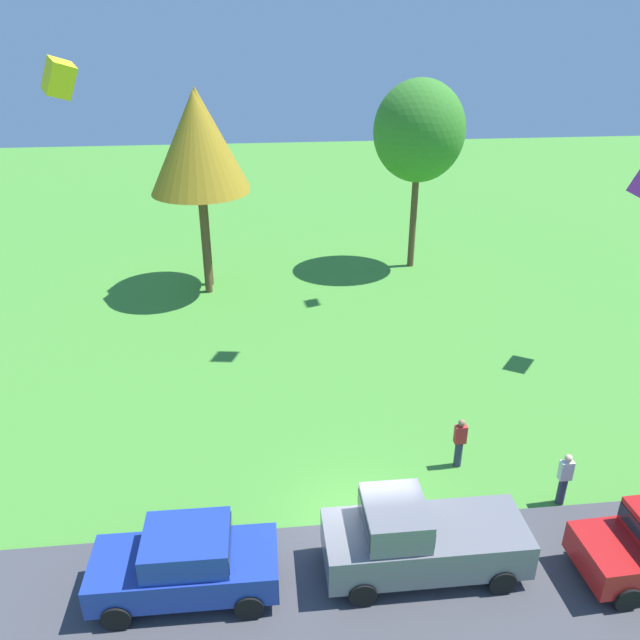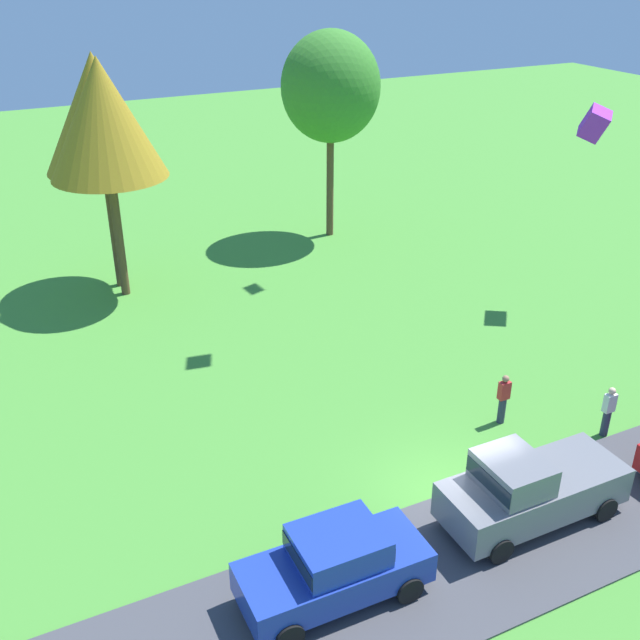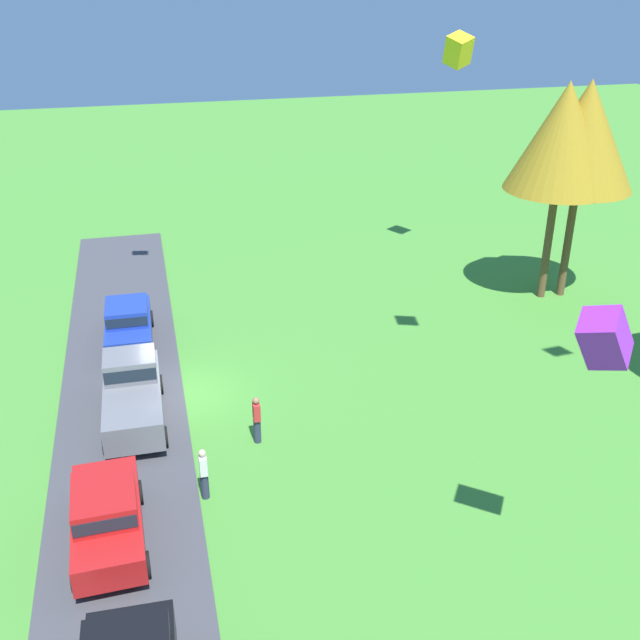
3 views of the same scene
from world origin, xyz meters
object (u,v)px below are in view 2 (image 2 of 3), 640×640
at_px(person_watching_sky, 503,399).
at_px(person_beside_suv, 608,411).
at_px(car_sedan_far_end, 335,564).
at_px(tree_center_back, 99,113).
at_px(car_pickup_near_entrance, 528,488).
at_px(kite_box_over_trees, 595,124).
at_px(tree_left_of_center, 103,119).
at_px(tree_far_left, 331,87).

bearing_deg(person_watching_sky, person_beside_suv, -38.99).
height_order(car_sedan_far_end, tree_center_back, tree_center_back).
distance_m(person_beside_suv, tree_center_back, 21.88).
xyz_separation_m(car_sedan_far_end, person_beside_suv, (10.36, 2.03, -0.16)).
bearing_deg(car_sedan_far_end, car_pickup_near_entrance, 0.89).
bearing_deg(kite_box_over_trees, tree_center_back, 150.02).
bearing_deg(person_watching_sky, car_sedan_far_end, -153.34).
xyz_separation_m(car_sedan_far_end, tree_left_of_center, (-0.49, 18.85, 6.41)).
bearing_deg(tree_left_of_center, car_pickup_near_entrance, -71.98).
xyz_separation_m(car_sedan_far_end, tree_far_left, (10.68, 21.44, 6.34)).
height_order(tree_left_of_center, tree_center_back, tree_center_back).
distance_m(car_sedan_far_end, tree_far_left, 24.77).
relative_size(car_sedan_far_end, tree_center_back, 0.45).
height_order(person_watching_sky, tree_far_left, tree_far_left).
height_order(car_pickup_near_entrance, kite_box_over_trees, kite_box_over_trees).
relative_size(person_beside_suv, tree_far_left, 0.17).
distance_m(person_watching_sky, tree_far_left, 18.82).
distance_m(car_pickup_near_entrance, tree_far_left, 22.82).
xyz_separation_m(person_beside_suv, kite_box_over_trees, (5.94, 8.14, 6.49)).
relative_size(car_pickup_near_entrance, tree_center_back, 0.51).
relative_size(car_pickup_near_entrance, person_watching_sky, 2.93).
bearing_deg(kite_box_over_trees, tree_left_of_center, 152.68).
bearing_deg(tree_center_back, person_watching_sky, -62.05).
distance_m(car_pickup_near_entrance, tree_center_back, 21.64).
relative_size(tree_left_of_center, tree_center_back, 1.00).
distance_m(car_pickup_near_entrance, person_watching_sky, 4.55).
xyz_separation_m(car_sedan_far_end, car_pickup_near_entrance, (5.61, 0.09, 0.07)).
relative_size(tree_far_left, kite_box_over_trees, 8.90).
bearing_deg(car_pickup_near_entrance, kite_box_over_trees, 43.32).
xyz_separation_m(tree_far_left, kite_box_over_trees, (5.63, -11.27, -0.02)).
xyz_separation_m(car_sedan_far_end, kite_box_over_trees, (16.31, 10.17, 6.32)).
relative_size(car_sedan_far_end, person_beside_suv, 2.59).
bearing_deg(car_pickup_near_entrance, person_beside_suv, 22.21).
bearing_deg(kite_box_over_trees, person_beside_suv, -126.12).
relative_size(person_watching_sky, kite_box_over_trees, 1.52).
bearing_deg(tree_left_of_center, car_sedan_far_end, -88.51).
relative_size(tree_left_of_center, tree_far_left, 0.98).
height_order(car_pickup_near_entrance, person_beside_suv, car_pickup_near_entrance).
xyz_separation_m(car_pickup_near_entrance, person_beside_suv, (4.75, 1.94, -0.23)).
distance_m(car_sedan_far_end, person_beside_suv, 10.56).
height_order(car_sedan_far_end, tree_far_left, tree_far_left).
bearing_deg(tree_left_of_center, tree_far_left, 13.06).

